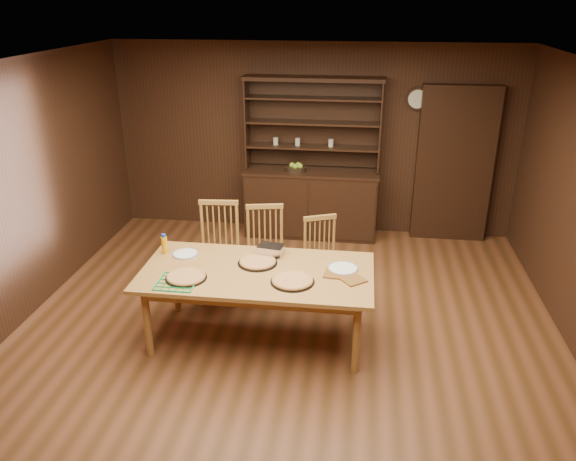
# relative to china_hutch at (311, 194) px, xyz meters

# --- Properties ---
(floor) EXTENTS (6.00, 6.00, 0.00)m
(floor) POSITION_rel_china_hutch_xyz_m (0.00, -2.75, -0.60)
(floor) COLOR brown
(floor) RESTS_ON ground
(room_shell) EXTENTS (6.00, 6.00, 6.00)m
(room_shell) POSITION_rel_china_hutch_xyz_m (0.00, -2.75, 0.98)
(room_shell) COLOR white
(room_shell) RESTS_ON floor
(china_hutch) EXTENTS (1.84, 0.52, 2.17)m
(china_hutch) POSITION_rel_china_hutch_xyz_m (0.00, 0.00, 0.00)
(china_hutch) COLOR black
(china_hutch) RESTS_ON floor
(doorway) EXTENTS (1.00, 0.18, 2.10)m
(doorway) POSITION_rel_china_hutch_xyz_m (1.90, 0.15, 0.45)
(doorway) COLOR black
(doorway) RESTS_ON floor
(wall_clock) EXTENTS (0.30, 0.05, 0.30)m
(wall_clock) POSITION_rel_china_hutch_xyz_m (1.35, 0.20, 1.30)
(wall_clock) COLOR black
(wall_clock) RESTS_ON room_shell
(dining_table) EXTENTS (2.19, 1.10, 0.75)m
(dining_table) POSITION_rel_china_hutch_xyz_m (-0.26, -2.68, 0.09)
(dining_table) COLOR #A47739
(dining_table) RESTS_ON floor
(chair_left) EXTENTS (0.49, 0.47, 1.11)m
(chair_left) POSITION_rel_china_hutch_xyz_m (-0.84, -1.89, -0.01)
(chair_left) COLOR #AF803C
(chair_left) RESTS_ON floor
(chair_center) EXTENTS (0.50, 0.49, 1.05)m
(chair_center) POSITION_rel_china_hutch_xyz_m (-0.34, -1.79, -0.04)
(chair_center) COLOR #AF803C
(chair_center) RESTS_ON floor
(chair_right) EXTENTS (0.50, 0.49, 0.95)m
(chair_right) POSITION_rel_china_hutch_xyz_m (0.29, -1.78, -0.09)
(chair_right) COLOR #AF803C
(chair_right) RESTS_ON floor
(pizza_left) EXTENTS (0.38, 0.38, 0.04)m
(pizza_left) POSITION_rel_china_hutch_xyz_m (-0.88, -2.93, 0.17)
(pizza_left) COLOR black
(pizza_left) RESTS_ON dining_table
(pizza_right) EXTENTS (0.40, 0.40, 0.04)m
(pizza_right) POSITION_rel_china_hutch_xyz_m (0.10, -2.87, 0.17)
(pizza_right) COLOR black
(pizza_right) RESTS_ON dining_table
(pizza_center) EXTENTS (0.39, 0.39, 0.04)m
(pizza_center) POSITION_rel_china_hutch_xyz_m (-0.28, -2.53, 0.17)
(pizza_center) COLOR black
(pizza_center) RESTS_ON dining_table
(cooling_rack) EXTENTS (0.36, 0.36, 0.02)m
(cooling_rack) POSITION_rel_china_hutch_xyz_m (-0.94, -3.01, 0.16)
(cooling_rack) COLOR #0B934C
(cooling_rack) RESTS_ON dining_table
(plate_left) EXTENTS (0.26, 0.26, 0.02)m
(plate_left) POSITION_rel_china_hutch_xyz_m (-1.04, -2.43, 0.16)
(plate_left) COLOR white
(plate_left) RESTS_ON dining_table
(plate_right) EXTENTS (0.28, 0.28, 0.02)m
(plate_right) POSITION_rel_china_hutch_xyz_m (0.54, -2.55, 0.16)
(plate_right) COLOR white
(plate_right) RESTS_ON dining_table
(foil_dish) EXTENTS (0.28, 0.22, 0.10)m
(foil_dish) POSITION_rel_china_hutch_xyz_m (-0.19, -2.32, 0.21)
(foil_dish) COLOR white
(foil_dish) RESTS_ON dining_table
(juice_bottle) EXTENTS (0.06, 0.06, 0.20)m
(juice_bottle) POSITION_rel_china_hutch_xyz_m (-1.25, -2.42, 0.25)
(juice_bottle) COLOR #DF9E0B
(juice_bottle) RESTS_ON dining_table
(pot_holder_a) EXTENTS (0.28, 0.28, 0.01)m
(pot_holder_a) POSITION_rel_china_hutch_xyz_m (0.64, -2.76, 0.16)
(pot_holder_a) COLOR red
(pot_holder_a) RESTS_ON dining_table
(pot_holder_b) EXTENTS (0.21, 0.21, 0.01)m
(pot_holder_b) POSITION_rel_china_hutch_xyz_m (0.47, -2.67, 0.16)
(pot_holder_b) COLOR red
(pot_holder_b) RESTS_ON dining_table
(fruit_bowl) EXTENTS (0.28, 0.28, 0.12)m
(fruit_bowl) POSITION_rel_china_hutch_xyz_m (-0.20, -0.07, 0.39)
(fruit_bowl) COLOR black
(fruit_bowl) RESTS_ON china_hutch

